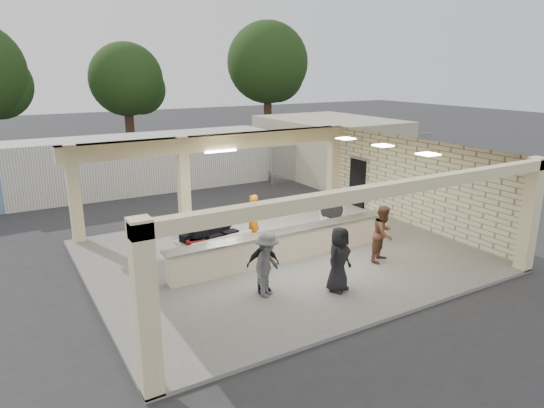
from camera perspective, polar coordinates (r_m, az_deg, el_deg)
ground at (r=16.17m, az=0.97°, el=-6.20°), size 120.00×120.00×0.00m
pavilion at (r=16.36m, az=0.41°, el=-0.92°), size 12.01×10.00×3.55m
baggage_counter at (r=15.56m, az=1.94°, el=-4.78°), size 8.20×0.58×0.98m
luggage_cart at (r=15.84m, az=-7.27°, el=-3.73°), size 2.36×1.63×1.29m
drum_fan at (r=19.16m, az=7.02°, el=-0.61°), size 1.00×0.82×1.09m
baggage_handler at (r=16.89m, az=-2.30°, el=-1.77°), size 0.53×0.71×1.72m
passenger_a at (r=15.68m, az=12.97°, el=-3.40°), size 0.96×0.71×1.81m
passenger_b at (r=13.22m, az=-1.07°, el=-7.17°), size 0.97×0.51×1.58m
passenger_c at (r=12.97m, az=-0.58°, el=-7.18°), size 1.17×0.99×1.77m
passenger_d at (r=13.40m, az=7.87°, el=-6.44°), size 0.96×0.65×1.83m
car_white_a at (r=30.82m, az=-1.07°, el=5.73°), size 5.37×4.03×1.39m
car_white_b at (r=34.36m, az=8.63°, el=6.65°), size 4.87×3.77×1.46m
car_dark at (r=31.62m, az=-0.77°, el=5.88°), size 3.87×3.30×1.27m
container_white at (r=25.47m, az=-14.74°, el=4.71°), size 12.96×2.76×2.80m
fence at (r=29.23m, az=10.23°, el=5.65°), size 12.06×0.06×2.03m
tree_mid at (r=40.26m, az=-16.38°, el=13.57°), size 6.00×5.60×8.00m
tree_right at (r=43.94m, az=-0.26°, el=15.94°), size 7.20×7.00×10.00m
adjacent_building at (r=28.98m, az=6.72°, el=6.80°), size 6.00×8.00×3.20m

